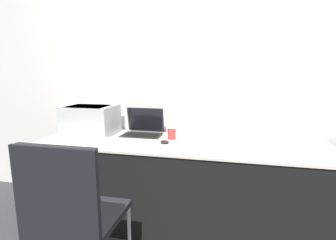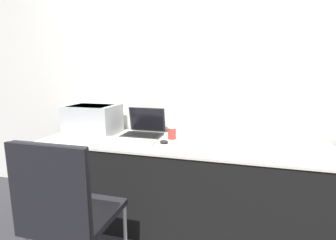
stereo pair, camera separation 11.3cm
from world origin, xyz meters
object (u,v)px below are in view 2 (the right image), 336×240
object	(u,v)px
laptop_left	(144,129)
external_keyboard	(129,141)
coffee_cup	(172,133)
mouse	(164,142)
printer	(93,118)
chair	(64,204)

from	to	relation	value
laptop_left	external_keyboard	distance (m)	0.26
coffee_cup	mouse	distance (m)	0.17
external_keyboard	mouse	size ratio (longest dim) A/B	6.30
laptop_left	coffee_cup	bearing A→B (deg)	-12.08
laptop_left	coffee_cup	size ratio (longest dim) A/B	3.31
printer	chair	xyz separation A→B (m)	(0.42, -1.02, -0.29)
external_keyboard	chair	size ratio (longest dim) A/B	0.47
coffee_cup	external_keyboard	bearing A→B (deg)	-149.90
laptop_left	chair	bearing A→B (deg)	-93.75
laptop_left	mouse	size ratio (longest dim) A/B	4.89
chair	printer	bearing A→B (deg)	112.33
external_keyboard	chair	world-z (taller)	chair
coffee_cup	chair	distance (m)	1.09
printer	mouse	world-z (taller)	printer
external_keyboard	mouse	xyz separation A→B (m)	(0.30, 0.02, 0.00)
external_keyboard	coffee_cup	bearing A→B (deg)	30.10
printer	external_keyboard	size ratio (longest dim) A/B	1.00
laptop_left	coffee_cup	distance (m)	0.29
printer	chair	size ratio (longest dim) A/B	0.47
external_keyboard	mouse	distance (m)	0.30
coffee_cup	chair	xyz separation A→B (m)	(-0.36, -1.02, -0.19)
mouse	external_keyboard	bearing A→B (deg)	-175.38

